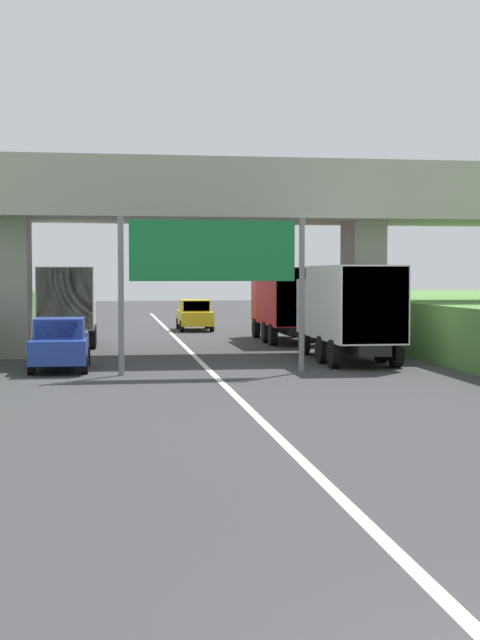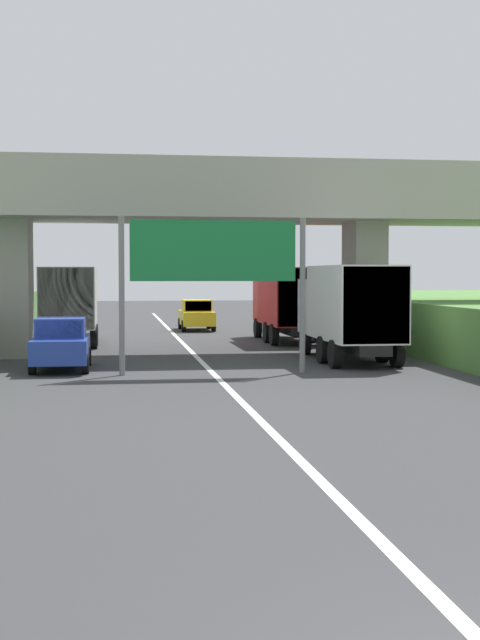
{
  "view_description": "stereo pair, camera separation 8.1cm",
  "coord_description": "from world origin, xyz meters",
  "px_view_note": "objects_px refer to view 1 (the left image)",
  "views": [
    {
      "loc": [
        -3.15,
        -5.92,
        3.12
      ],
      "look_at": [
        0.0,
        15.63,
        2.0
      ],
      "focal_mm": 49.57,
      "sensor_mm": 36.0,
      "label": 1
    },
    {
      "loc": [
        -3.07,
        -5.93,
        3.12
      ],
      "look_at": [
        0.0,
        15.63,
        2.0
      ],
      "focal_mm": 49.57,
      "sensor_mm": 36.0,
      "label": 2
    }
  ],
  "objects_px": {
    "truck_silver": "(347,308)",
    "overhead_highway_sign": "(213,260)",
    "truck_red": "(286,300)",
    "car_yellow": "(195,315)",
    "car_blue": "(60,344)",
    "truck_white": "(69,301)"
  },
  "relations": [
    {
      "from": "car_blue",
      "to": "car_yellow",
      "type": "bearing_deg",
      "value": 72.49
    },
    {
      "from": "truck_silver",
      "to": "overhead_highway_sign",
      "type": "bearing_deg",
      "value": -147.75
    },
    {
      "from": "truck_white",
      "to": "truck_red",
      "type": "height_order",
      "value": "same"
    },
    {
      "from": "truck_red",
      "to": "overhead_highway_sign",
      "type": "bearing_deg",
      "value": -110.95
    },
    {
      "from": "truck_red",
      "to": "car_yellow",
      "type": "xyz_separation_m",
      "value": [
        -3.46,
        8.87,
        -1.08
      ]
    },
    {
      "from": "car_blue",
      "to": "overhead_highway_sign",
      "type": "bearing_deg",
      "value": -20.78
    },
    {
      "from": "truck_white",
      "to": "car_yellow",
      "type": "height_order",
      "value": "truck_white"
    },
    {
      "from": "truck_silver",
      "to": "truck_white",
      "type": "bearing_deg",
      "value": 138.83
    },
    {
      "from": "overhead_highway_sign",
      "to": "car_yellow",
      "type": "xyz_separation_m",
      "value": [
        1.48,
        21.75,
        -2.73
      ]
    },
    {
      "from": "overhead_highway_sign",
      "to": "car_blue",
      "type": "bearing_deg",
      "value": 159.22
    },
    {
      "from": "car_yellow",
      "to": "car_blue",
      "type": "relative_size",
      "value": 1.0
    },
    {
      "from": "truck_white",
      "to": "truck_red",
      "type": "relative_size",
      "value": 1.0
    },
    {
      "from": "truck_white",
      "to": "car_blue",
      "type": "height_order",
      "value": "truck_white"
    },
    {
      "from": "truck_red",
      "to": "truck_silver",
      "type": "bearing_deg",
      "value": -88.09
    },
    {
      "from": "truck_red",
      "to": "car_yellow",
      "type": "bearing_deg",
      "value": 111.28
    },
    {
      "from": "truck_silver",
      "to": "truck_white",
      "type": "height_order",
      "value": "same"
    },
    {
      "from": "truck_silver",
      "to": "car_yellow",
      "type": "height_order",
      "value": "truck_silver"
    },
    {
      "from": "truck_red",
      "to": "car_blue",
      "type": "height_order",
      "value": "truck_red"
    },
    {
      "from": "overhead_highway_sign",
      "to": "car_yellow",
      "type": "height_order",
      "value": "overhead_highway_sign"
    },
    {
      "from": "overhead_highway_sign",
      "to": "truck_silver",
      "type": "distance_m",
      "value": 6.42
    },
    {
      "from": "overhead_highway_sign",
      "to": "truck_red",
      "type": "relative_size",
      "value": 0.81
    },
    {
      "from": "overhead_highway_sign",
      "to": "car_blue",
      "type": "xyz_separation_m",
      "value": [
        -4.81,
        1.83,
        -2.73
      ]
    }
  ]
}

